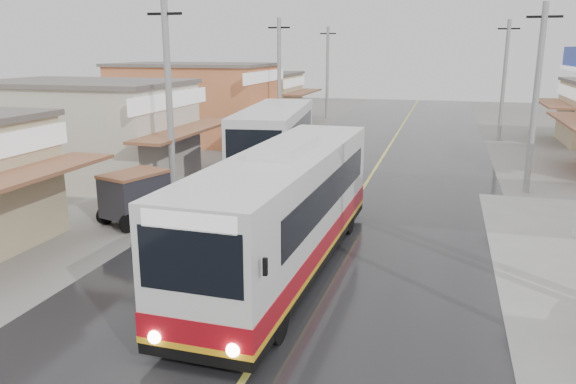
# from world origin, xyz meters

# --- Properties ---
(ground) EXTENTS (120.00, 120.00, 0.00)m
(ground) POSITION_xyz_m (0.00, 0.00, 0.00)
(ground) COLOR slate
(ground) RESTS_ON ground
(road) EXTENTS (12.00, 90.00, 0.02)m
(road) POSITION_xyz_m (0.00, 15.00, 0.01)
(road) COLOR black
(road) RESTS_ON ground
(centre_line) EXTENTS (0.15, 90.00, 0.01)m
(centre_line) POSITION_xyz_m (0.00, 15.00, 0.02)
(centre_line) COLOR #D8CC4C
(centre_line) RESTS_ON road
(shopfronts_left) EXTENTS (11.00, 44.00, 5.20)m
(shopfronts_left) POSITION_xyz_m (-13.00, 18.00, 0.00)
(shopfronts_left) COLOR tan
(shopfronts_left) RESTS_ON ground
(utility_poles_left) EXTENTS (1.60, 50.00, 8.00)m
(utility_poles_left) POSITION_xyz_m (-7.00, 16.00, 0.00)
(utility_poles_left) COLOR gray
(utility_poles_left) RESTS_ON ground
(utility_poles_right) EXTENTS (1.60, 36.00, 8.00)m
(utility_poles_right) POSITION_xyz_m (7.00, 15.00, 0.00)
(utility_poles_right) COLOR gray
(utility_poles_right) RESTS_ON ground
(coach_bus) EXTENTS (2.93, 11.77, 3.65)m
(coach_bus) POSITION_xyz_m (-0.77, 3.69, 1.76)
(coach_bus) COLOR silver
(coach_bus) RESTS_ON road
(second_bus) EXTENTS (3.91, 10.24, 3.32)m
(second_bus) POSITION_xyz_m (-4.72, 15.48, 1.79)
(second_bus) COLOR silver
(second_bus) RESTS_ON road
(cyclist) EXTENTS (1.10, 2.06, 2.11)m
(cyclist) POSITION_xyz_m (-3.19, 3.55, 0.69)
(cyclist) COLOR black
(cyclist) RESTS_ON ground
(tricycle_near) EXTENTS (2.20, 2.78, 1.86)m
(tricycle_near) POSITION_xyz_m (-7.22, 6.42, 1.06)
(tricycle_near) COLOR #26262D
(tricycle_near) RESTS_ON ground
(tyre_stack) EXTENTS (0.94, 0.94, 0.48)m
(tyre_stack) POSITION_xyz_m (-7.15, 7.51, 0.24)
(tyre_stack) COLOR black
(tyre_stack) RESTS_ON ground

